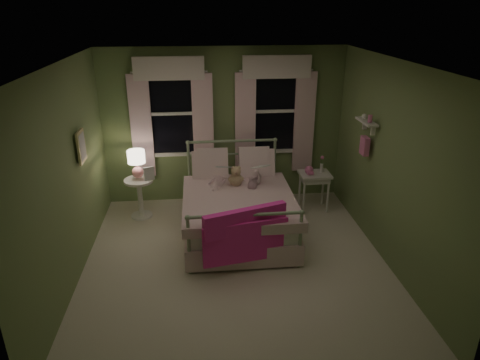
{
  "coord_description": "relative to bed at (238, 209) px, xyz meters",
  "views": [
    {
      "loc": [
        -0.44,
        -4.85,
        3.22
      ],
      "look_at": [
        0.1,
        0.46,
        1.0
      ],
      "focal_mm": 32.0,
      "sensor_mm": 36.0,
      "label": 1
    }
  ],
  "objects": [
    {
      "name": "bed",
      "position": [
        0.0,
        0.0,
        0.0
      ],
      "size": [
        1.58,
        2.04,
        1.18
      ],
      "color": "white",
      "rests_on": "ground"
    },
    {
      "name": "room_shell",
      "position": [
        -0.1,
        -0.81,
        0.92
      ],
      "size": [
        4.2,
        4.2,
        4.2
      ],
      "color": "silver",
      "rests_on": "ground"
    },
    {
      "name": "framed_picture",
      "position": [
        -2.05,
        -0.21,
        1.12
      ],
      "size": [
        0.03,
        0.32,
        0.42
      ],
      "color": "beige",
      "rests_on": "room_shell"
    },
    {
      "name": "child_left",
      "position": [
        -0.28,
        0.42,
        0.57
      ],
      "size": [
        0.31,
        0.23,
        0.77
      ],
      "primitive_type": "imported",
      "rotation": [
        0.0,
        0.0,
        2.97
      ],
      "color": "#F7D1DD",
      "rests_on": "bed"
    },
    {
      "name": "window_left",
      "position": [
        -0.95,
        1.22,
        1.24
      ],
      "size": [
        1.34,
        0.13,
        1.96
      ],
      "color": "black",
      "rests_on": "room_shell"
    },
    {
      "name": "teddy_bear",
      "position": [
        0.0,
        0.26,
        0.41
      ],
      "size": [
        0.24,
        0.2,
        0.33
      ],
      "color": "tan",
      "rests_on": "bed"
    },
    {
      "name": "book_nightstand",
      "position": [
        -1.4,
        0.6,
        0.27
      ],
      "size": [
        0.21,
        0.26,
        0.02
      ],
      "primitive_type": "imported",
      "rotation": [
        0.0,
        0.0,
        0.24
      ],
      "color": "beige",
      "rests_on": "nightstand_left"
    },
    {
      "name": "pink_throw",
      "position": [
        0.0,
        -1.03,
        0.23
      ],
      "size": [
        1.09,
        0.44,
        0.71
      ],
      "color": "#F930AB",
      "rests_on": "bed"
    },
    {
      "name": "pink_toy",
      "position": [
        1.23,
        0.65,
        0.32
      ],
      "size": [
        0.14,
        0.18,
        0.14
      ],
      "color": "pink",
      "rests_on": "nightstand_right"
    },
    {
      "name": "book_right",
      "position": [
        0.28,
        0.17,
        0.54
      ],
      "size": [
        0.23,
        0.19,
        0.26
      ],
      "primitive_type": "imported",
      "rotation": [
        1.22,
        0.0,
        0.5
      ],
      "color": "beige",
      "rests_on": "child_right"
    },
    {
      "name": "wall_shelf",
      "position": [
        1.79,
        -0.11,
        1.14
      ],
      "size": [
        0.15,
        0.5,
        0.6
      ],
      "color": "white",
      "rests_on": "room_shell"
    },
    {
      "name": "child_right",
      "position": [
        0.28,
        0.42,
        0.55
      ],
      "size": [
        0.41,
        0.35,
        0.73
      ],
      "primitive_type": "imported",
      "rotation": [
        0.0,
        0.0,
        2.91
      ],
      "color": "#F7D1DD",
      "rests_on": "bed"
    },
    {
      "name": "table_lamp",
      "position": [
        -1.5,
        0.68,
        0.57
      ],
      "size": [
        0.27,
        0.27,
        0.45
      ],
      "color": "pink",
      "rests_on": "nightstand_left"
    },
    {
      "name": "nightstand_left",
      "position": [
        -1.5,
        0.68,
        0.03
      ],
      "size": [
        0.46,
        0.46,
        0.65
      ],
      "color": "white",
      "rests_on": "ground"
    },
    {
      "name": "book_left",
      "position": [
        -0.28,
        0.17,
        0.58
      ],
      "size": [
        0.22,
        0.16,
        0.26
      ],
      "primitive_type": "imported",
      "rotation": [
        1.22,
        0.0,
        -0.27
      ],
      "color": "beige",
      "rests_on": "child_left"
    },
    {
      "name": "bud_vase",
      "position": [
        1.45,
        0.7,
        0.41
      ],
      "size": [
        0.06,
        0.06,
        0.28
      ],
      "color": "white",
      "rests_on": "nightstand_right"
    },
    {
      "name": "window_right",
      "position": [
        0.75,
        1.22,
        1.24
      ],
      "size": [
        1.34,
        0.13,
        1.96
      ],
      "color": "black",
      "rests_on": "room_shell"
    },
    {
      "name": "nightstand_right",
      "position": [
        1.33,
        0.65,
        0.17
      ],
      "size": [
        0.5,
        0.4,
        0.64
      ],
      "color": "white",
      "rests_on": "ground"
    }
  ]
}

